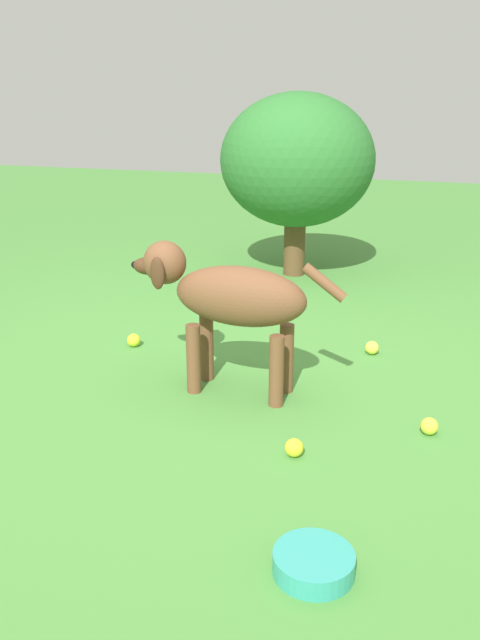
{
  "coord_description": "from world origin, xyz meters",
  "views": [
    {
      "loc": [
        -0.91,
        2.53,
        1.22
      ],
      "look_at": [
        -0.15,
        0.13,
        0.32
      ],
      "focal_mm": 36.69,
      "sensor_mm": 36.0,
      "label": 1
    }
  ],
  "objects_px": {
    "tennis_ball_0": "(372,348)",
    "tennis_ball_1": "(134,340)",
    "tennis_ball_4": "(294,448)",
    "tennis_ball_3": "(214,307)",
    "water_bowl": "(314,563)",
    "dog": "(228,297)",
    "tennis_ball_2": "(429,426)"
  },
  "relations": [
    {
      "from": "dog",
      "to": "tennis_ball_1",
      "type": "xyz_separation_m",
      "value": [
        0.61,
        -0.33,
        -0.38
      ]
    },
    {
      "from": "tennis_ball_2",
      "to": "water_bowl",
      "type": "bearing_deg",
      "value": 72.83
    },
    {
      "from": "tennis_ball_0",
      "to": "dog",
      "type": "bearing_deg",
      "value": 47.08
    },
    {
      "from": "tennis_ball_1",
      "to": "tennis_ball_4",
      "type": "height_order",
      "value": "same"
    },
    {
      "from": "tennis_ball_3",
      "to": "tennis_ball_4",
      "type": "distance_m",
      "value": 1.59
    },
    {
      "from": "dog",
      "to": "tennis_ball_3",
      "type": "relative_size",
      "value": 14.05
    },
    {
      "from": "dog",
      "to": "tennis_ball_4",
      "type": "height_order",
      "value": "dog"
    },
    {
      "from": "tennis_ball_2",
      "to": "tennis_ball_4",
      "type": "bearing_deg",
      "value": 34.06
    },
    {
      "from": "dog",
      "to": "tennis_ball_2",
      "type": "height_order",
      "value": "dog"
    },
    {
      "from": "tennis_ball_0",
      "to": "tennis_ball_1",
      "type": "height_order",
      "value": "same"
    },
    {
      "from": "dog",
      "to": "tennis_ball_2",
      "type": "distance_m",
      "value": 0.93
    },
    {
      "from": "tennis_ball_2",
      "to": "water_bowl",
      "type": "height_order",
      "value": "tennis_ball_2"
    },
    {
      "from": "tennis_ball_0",
      "to": "tennis_ball_3",
      "type": "relative_size",
      "value": 1.0
    },
    {
      "from": "tennis_ball_1",
      "to": "water_bowl",
      "type": "bearing_deg",
      "value": 131.52
    },
    {
      "from": "water_bowl",
      "to": "tennis_ball_1",
      "type": "bearing_deg",
      "value": -48.48
    },
    {
      "from": "tennis_ball_2",
      "to": "water_bowl",
      "type": "xyz_separation_m",
      "value": [
        0.27,
        0.86,
        -0.0
      ]
    },
    {
      "from": "dog",
      "to": "tennis_ball_4",
      "type": "distance_m",
      "value": 0.7
    },
    {
      "from": "tennis_ball_0",
      "to": "tennis_ball_1",
      "type": "distance_m",
      "value": 1.17
    },
    {
      "from": "tennis_ball_0",
      "to": "water_bowl",
      "type": "relative_size",
      "value": 0.3
    },
    {
      "from": "tennis_ball_1",
      "to": "tennis_ball_2",
      "type": "relative_size",
      "value": 1.0
    },
    {
      "from": "tennis_ball_2",
      "to": "tennis_ball_3",
      "type": "height_order",
      "value": "same"
    },
    {
      "from": "dog",
      "to": "tennis_ball_0",
      "type": "height_order",
      "value": "dog"
    },
    {
      "from": "tennis_ball_3",
      "to": "tennis_ball_4",
      "type": "relative_size",
      "value": 1.0
    },
    {
      "from": "tennis_ball_2",
      "to": "tennis_ball_4",
      "type": "xyz_separation_m",
      "value": [
        0.45,
        0.3,
        0.0
      ]
    },
    {
      "from": "dog",
      "to": "tennis_ball_3",
      "type": "distance_m",
      "value": 1.09
    },
    {
      "from": "tennis_ball_1",
      "to": "tennis_ball_4",
      "type": "relative_size",
      "value": 1.0
    },
    {
      "from": "tennis_ball_3",
      "to": "water_bowl",
      "type": "bearing_deg",
      "value": 116.56
    },
    {
      "from": "tennis_ball_0",
      "to": "tennis_ball_3",
      "type": "xyz_separation_m",
      "value": [
        0.94,
        -0.36,
        0.0
      ]
    },
    {
      "from": "tennis_ball_0",
      "to": "tennis_ball_3",
      "type": "distance_m",
      "value": 1.0
    },
    {
      "from": "tennis_ball_0",
      "to": "water_bowl",
      "type": "distance_m",
      "value": 1.58
    },
    {
      "from": "tennis_ball_3",
      "to": "water_bowl",
      "type": "relative_size",
      "value": 0.3
    },
    {
      "from": "tennis_ball_3",
      "to": "tennis_ball_0",
      "type": "bearing_deg",
      "value": 159.26
    }
  ]
}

